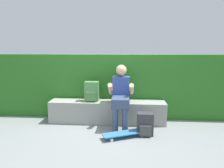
% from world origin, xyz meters
% --- Properties ---
extents(ground_plane, '(24.00, 24.00, 0.00)m').
position_xyz_m(ground_plane, '(0.00, 0.00, 0.00)').
color(ground_plane, gray).
extents(bench_main, '(2.36, 0.42, 0.45)m').
position_xyz_m(bench_main, '(0.00, 0.35, 0.22)').
color(bench_main, gray).
rests_on(bench_main, ground).
extents(person_skater, '(0.49, 0.62, 1.20)m').
position_xyz_m(person_skater, '(0.28, 0.14, 0.65)').
color(person_skater, '#2D4793').
rests_on(person_skater, ground).
extents(skateboard_near_person, '(0.81, 0.51, 0.09)m').
position_xyz_m(skateboard_near_person, '(0.38, -0.39, 0.07)').
color(skateboard_near_person, teal).
rests_on(skateboard_near_person, ground).
extents(backpack_on_bench, '(0.28, 0.23, 0.40)m').
position_xyz_m(backpack_on_bench, '(-0.32, 0.34, 0.64)').
color(backpack_on_bench, '#51894C').
rests_on(backpack_on_bench, bench_main).
extents(backpack_on_ground, '(0.28, 0.23, 0.40)m').
position_xyz_m(backpack_on_ground, '(0.72, -0.26, 0.19)').
color(backpack_on_ground, '#333338').
rests_on(backpack_on_ground, ground).
extents(hedge_row, '(6.37, 0.69, 1.38)m').
position_xyz_m(hedge_row, '(0.12, 0.92, 0.69)').
color(hedge_row, '#296921').
rests_on(hedge_row, ground).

